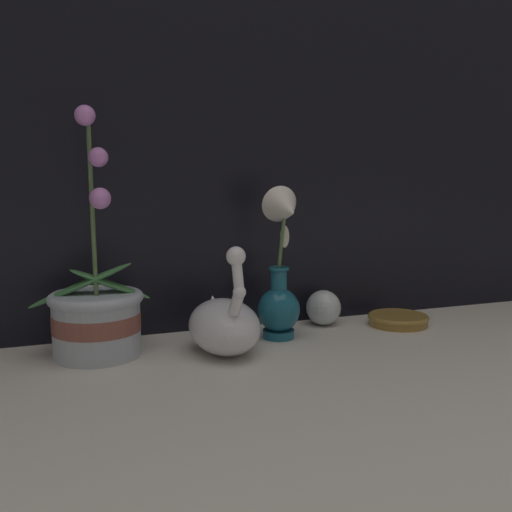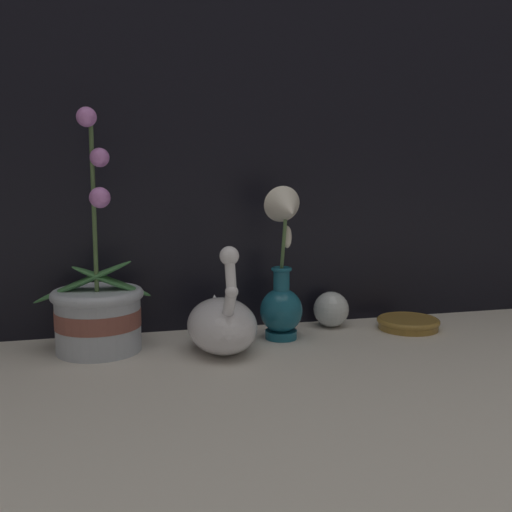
% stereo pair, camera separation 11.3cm
% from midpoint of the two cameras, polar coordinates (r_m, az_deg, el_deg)
% --- Properties ---
extents(ground_plane, '(2.80, 2.80, 0.00)m').
position_cam_midpoint_polar(ground_plane, '(1.05, 0.86, -10.55)').
color(ground_plane, beige).
extents(window_backdrop, '(2.80, 0.03, 1.20)m').
position_cam_midpoint_polar(window_backdrop, '(1.31, -4.08, 19.79)').
color(window_backdrop, black).
rests_on(window_backdrop, ground_plane).
extents(orchid_potted_plant, '(0.23, 0.17, 0.45)m').
position_cam_midpoint_polar(orchid_potted_plant, '(1.14, -17.75, -5.30)').
color(orchid_potted_plant, '#B2BCCC').
rests_on(orchid_potted_plant, ground_plane).
extents(swan_figurine, '(0.13, 0.21, 0.21)m').
position_cam_midpoint_polar(swan_figurine, '(1.12, -6.01, -6.43)').
color(swan_figurine, white).
rests_on(swan_figurine, ground_plane).
extents(blue_vase, '(0.09, 0.12, 0.31)m').
position_cam_midpoint_polar(blue_vase, '(1.18, -0.34, -2.03)').
color(blue_vase, '#195B75').
rests_on(blue_vase, ground_plane).
extents(glass_sphere, '(0.08, 0.08, 0.08)m').
position_cam_midpoint_polar(glass_sphere, '(1.31, 3.99, -4.95)').
color(glass_sphere, silver).
rests_on(glass_sphere, ground_plane).
extents(amber_dish, '(0.13, 0.13, 0.02)m').
position_cam_midpoint_polar(amber_dish, '(1.34, 11.04, -5.93)').
color(amber_dish, olive).
rests_on(amber_dish, ground_plane).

